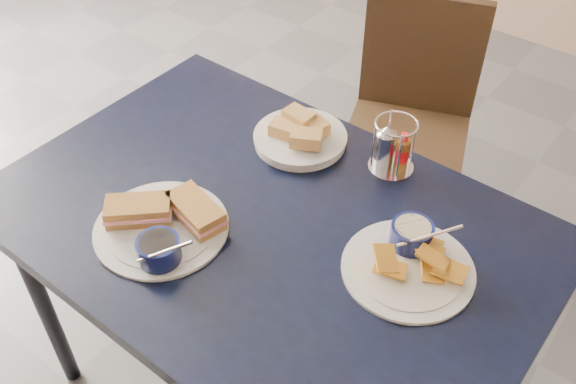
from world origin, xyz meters
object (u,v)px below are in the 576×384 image
Objects in this scene: dining_table at (267,239)px; condiment_caddy at (392,148)px; plantain_plate at (410,256)px; chair_far at (420,109)px; sandwich_plate at (164,224)px; bread_basket at (300,136)px.

condiment_caddy is (0.12, 0.32, 0.12)m from dining_table.
condiment_caddy is (-0.19, 0.24, 0.04)m from plantain_plate.
chair_far is (-0.08, 0.92, -0.20)m from dining_table.
sandwich_plate is 0.43m from bread_basket.
plantain_plate is at bearing -64.66° from chair_far.
plantain_plate is at bearing 15.06° from dining_table.
bread_basket is at bearing 156.75° from plantain_plate.
condiment_caddy is (0.21, -0.60, 0.32)m from chair_far.
sandwich_plate reaches higher than bread_basket.
plantain_plate is 0.45m from bread_basket.
condiment_caddy is at bearing 14.29° from bread_basket.
chair_far is 2.71× the size of sandwich_plate.
condiment_caddy reaches higher than sandwich_plate.
sandwich_plate is at bearing -119.64° from condiment_caddy.
plantain_plate reaches higher than bread_basket.
bread_basket is 0.23m from condiment_caddy.
bread_basket is (0.05, 0.43, -0.00)m from sandwich_plate.
plantain_plate is (0.40, -0.84, 0.29)m from chair_far.
sandwich_plate is 0.56m from condiment_caddy.
bread_basket is (-0.10, 0.26, 0.09)m from dining_table.
bread_basket reaches higher than dining_table.
dining_table is 0.29m from bread_basket.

